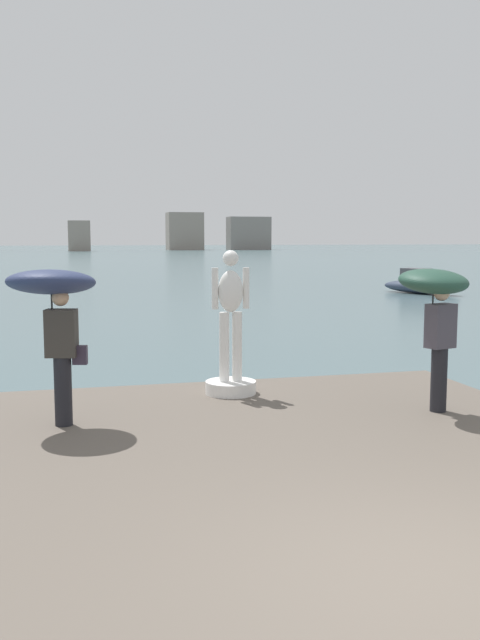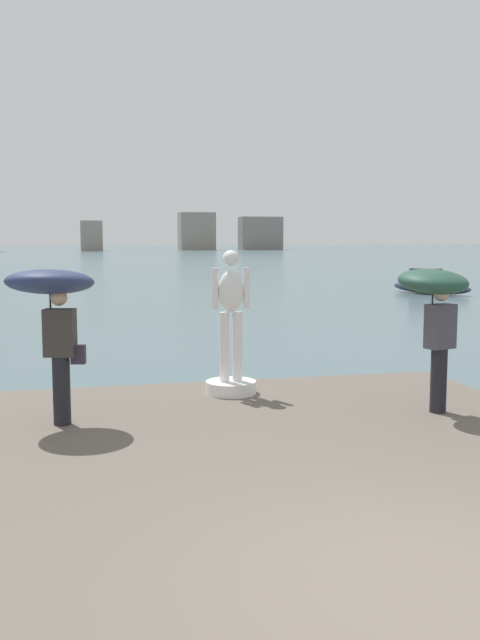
{
  "view_description": "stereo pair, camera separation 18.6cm",
  "coord_description": "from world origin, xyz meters",
  "px_view_note": "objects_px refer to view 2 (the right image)",
  "views": [
    {
      "loc": [
        -2.57,
        -4.18,
        2.77
      ],
      "look_at": [
        0.0,
        5.93,
        1.55
      ],
      "focal_mm": 39.72,
      "sensor_mm": 36.0,
      "label": 1
    },
    {
      "loc": [
        -2.39,
        -4.22,
        2.77
      ],
      "look_at": [
        0.0,
        5.93,
        1.55
      ],
      "focal_mm": 39.72,
      "sensor_mm": 36.0,
      "label": 2
    }
  ],
  "objects_px": {
    "onlooker_right": "(435,299)",
    "boat_near": "(430,285)",
    "onlooker_left": "(52,298)",
    "statue_white_figure": "(231,344)"
  },
  "relations": [
    {
      "from": "onlooker_left",
      "to": "onlooker_right",
      "type": "relative_size",
      "value": 1.02
    },
    {
      "from": "statue_white_figure",
      "to": "onlooker_right",
      "type": "distance_m",
      "value": 3.09
    },
    {
      "from": "boat_near",
      "to": "statue_white_figure",
      "type": "bearing_deg",
      "value": -124.72
    },
    {
      "from": "statue_white_figure",
      "to": "onlooker_left",
      "type": "relative_size",
      "value": 1.08
    },
    {
      "from": "onlooker_right",
      "to": "boat_near",
      "type": "relative_size",
      "value": 0.43
    },
    {
      "from": "onlooker_right",
      "to": "boat_near",
      "type": "height_order",
      "value": "onlooker_right"
    },
    {
      "from": "onlooker_left",
      "to": "onlooker_right",
      "type": "distance_m",
      "value": 5.0
    },
    {
      "from": "statue_white_figure",
      "to": "onlooker_left",
      "type": "height_order",
      "value": "statue_white_figure"
    },
    {
      "from": "onlooker_right",
      "to": "onlooker_left",
      "type": "bearing_deg",
      "value": 173.49
    },
    {
      "from": "onlooker_right",
      "to": "boat_near",
      "type": "xyz_separation_m",
      "value": [
        12.31,
        23.01,
        -1.52
      ]
    }
  ]
}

